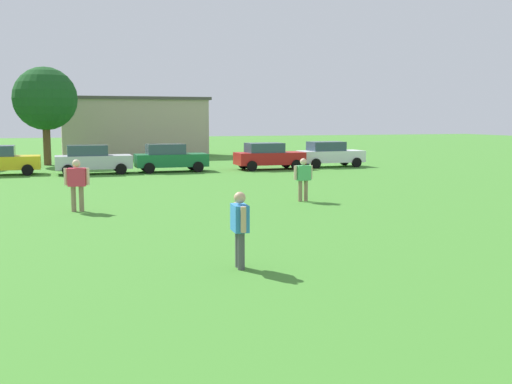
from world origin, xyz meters
name	(u,v)px	position (x,y,z in m)	size (l,w,h in m)	color
ground_plane	(69,195)	(0.00, 30.00, 0.00)	(160.00, 160.00, 0.00)	#42842D
adult_bystander	(240,223)	(3.28, 15.82, 0.99)	(0.34, 0.79, 1.67)	#4C4C51
bystander_near_trees	(77,181)	(0.21, 25.30, 1.08)	(0.85, 0.42, 1.81)	#8C7259
bystander_midfield	(303,176)	(8.67, 25.28, 1.00)	(0.80, 0.36, 1.68)	#8C7259
parked_car_silver_1	(92,159)	(1.49, 39.95, 0.86)	(4.30, 2.02, 1.68)	silver
parked_car_green_2	(170,158)	(6.05, 40.02, 0.86)	(4.30, 2.02, 1.68)	#196B38
parked_car_red_3	(268,156)	(12.26, 39.74, 0.86)	(4.30, 2.02, 1.68)	red
parked_car_white_4	(330,154)	(16.83, 40.43, 0.86)	(4.30, 2.02, 1.68)	white
tree_far_right	(45,99)	(-1.08, 47.82, 4.54)	(4.31, 4.31, 6.72)	brown
house_left	(133,127)	(5.77, 55.79, 2.49)	(12.10, 6.39, 4.96)	tan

